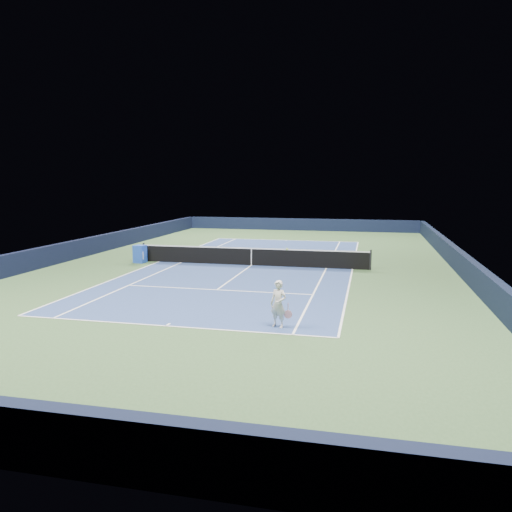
# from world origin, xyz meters

# --- Properties ---
(ground) EXTENTS (40.00, 40.00, 0.00)m
(ground) POSITION_xyz_m (0.00, 0.00, 0.00)
(ground) COLOR #324F2B
(ground) RESTS_ON ground
(wall_far) EXTENTS (22.00, 0.35, 1.10)m
(wall_far) POSITION_xyz_m (0.00, 19.82, 0.55)
(wall_far) COLOR black
(wall_far) RESTS_ON ground
(wall_right) EXTENTS (0.35, 40.00, 1.10)m
(wall_right) POSITION_xyz_m (10.82, 0.00, 0.55)
(wall_right) COLOR black
(wall_right) RESTS_ON ground
(wall_left) EXTENTS (0.35, 40.00, 1.10)m
(wall_left) POSITION_xyz_m (-10.82, 0.00, 0.55)
(wall_left) COLOR black
(wall_left) RESTS_ON ground
(court_surface) EXTENTS (10.97, 23.77, 0.01)m
(court_surface) POSITION_xyz_m (0.00, 0.00, 0.00)
(court_surface) COLOR navy
(court_surface) RESTS_ON ground
(baseline_far) EXTENTS (10.97, 0.08, 0.00)m
(baseline_far) POSITION_xyz_m (0.00, 11.88, 0.01)
(baseline_far) COLOR white
(baseline_far) RESTS_ON ground
(baseline_near) EXTENTS (10.97, 0.08, 0.00)m
(baseline_near) POSITION_xyz_m (0.00, -11.88, 0.01)
(baseline_near) COLOR white
(baseline_near) RESTS_ON ground
(sideline_doubles_right) EXTENTS (0.08, 23.77, 0.00)m
(sideline_doubles_right) POSITION_xyz_m (5.49, 0.00, 0.01)
(sideline_doubles_right) COLOR white
(sideline_doubles_right) RESTS_ON ground
(sideline_doubles_left) EXTENTS (0.08, 23.77, 0.00)m
(sideline_doubles_left) POSITION_xyz_m (-5.49, 0.00, 0.01)
(sideline_doubles_left) COLOR white
(sideline_doubles_left) RESTS_ON ground
(sideline_singles_right) EXTENTS (0.08, 23.77, 0.00)m
(sideline_singles_right) POSITION_xyz_m (4.12, 0.00, 0.01)
(sideline_singles_right) COLOR white
(sideline_singles_right) RESTS_ON ground
(sideline_singles_left) EXTENTS (0.08, 23.77, 0.00)m
(sideline_singles_left) POSITION_xyz_m (-4.12, 0.00, 0.01)
(sideline_singles_left) COLOR white
(sideline_singles_left) RESTS_ON ground
(service_line_far) EXTENTS (8.23, 0.08, 0.00)m
(service_line_far) POSITION_xyz_m (0.00, 6.40, 0.01)
(service_line_far) COLOR white
(service_line_far) RESTS_ON ground
(service_line_near) EXTENTS (8.23, 0.08, 0.00)m
(service_line_near) POSITION_xyz_m (0.00, -6.40, 0.01)
(service_line_near) COLOR white
(service_line_near) RESTS_ON ground
(center_service_line) EXTENTS (0.08, 12.80, 0.00)m
(center_service_line) POSITION_xyz_m (0.00, 0.00, 0.01)
(center_service_line) COLOR white
(center_service_line) RESTS_ON ground
(center_mark_far) EXTENTS (0.08, 0.30, 0.00)m
(center_mark_far) POSITION_xyz_m (0.00, 11.73, 0.01)
(center_mark_far) COLOR white
(center_mark_far) RESTS_ON ground
(center_mark_near) EXTENTS (0.08, 0.30, 0.00)m
(center_mark_near) POSITION_xyz_m (0.00, -11.73, 0.01)
(center_mark_near) COLOR white
(center_mark_near) RESTS_ON ground
(tennis_net) EXTENTS (12.90, 0.10, 1.07)m
(tennis_net) POSITION_xyz_m (0.00, 0.00, 0.50)
(tennis_net) COLOR black
(tennis_net) RESTS_ON ground
(sponsor_cube) EXTENTS (0.69, 0.64, 1.00)m
(sponsor_cube) POSITION_xyz_m (-6.40, -0.52, 0.50)
(sponsor_cube) COLOR blue
(sponsor_cube) RESTS_ON ground
(tennis_player) EXTENTS (0.78, 1.30, 2.42)m
(tennis_player) POSITION_xyz_m (3.55, -11.20, 0.76)
(tennis_player) COLOR silver
(tennis_player) RESTS_ON ground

